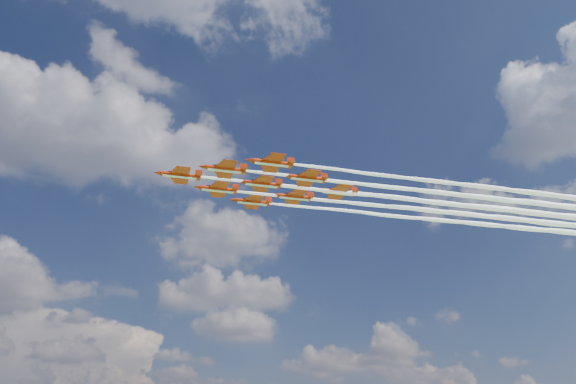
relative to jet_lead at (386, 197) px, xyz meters
name	(u,v)px	position (x,y,z in m)	size (l,w,h in m)	color
jet_lead	(386,197)	(0.00, 0.00, 0.00)	(119.44, 10.27, 3.00)	#AC2509
jet_row2_port	(432,192)	(10.37, -6.30, 0.00)	(119.44, 10.27, 3.00)	#AC2509
jet_row2_starb	(411,209)	(10.52, 6.06, 0.00)	(119.44, 10.27, 3.00)	#AC2509
jet_row3_port	(479,186)	(20.75, -12.60, 0.00)	(119.44, 10.27, 3.00)	#AC2509
jet_row3_centre	(455,204)	(20.89, -0.24, 0.00)	(119.44, 10.27, 3.00)	#AC2509
jet_row3_starb	(434,220)	(21.03, 12.11, 0.00)	(119.44, 10.27, 3.00)	#AC2509
jet_row4_port	(501,199)	(31.26, -6.55, 0.00)	(119.44, 10.27, 3.00)	#AC2509
jet_row4_starb	(476,215)	(31.41, 5.81, 0.00)	(119.44, 10.27, 3.00)	#AC2509
jet_tail	(520,211)	(41.78, -0.49, 0.00)	(119.44, 10.27, 3.00)	#AC2509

